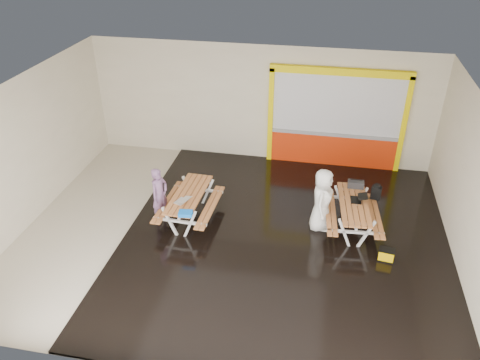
% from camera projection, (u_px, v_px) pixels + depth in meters
% --- Properties ---
extents(room, '(10.02, 8.02, 3.52)m').
position_uv_depth(room, '(232.00, 171.00, 10.43)').
color(room, beige).
rests_on(room, ground).
extents(deck, '(7.50, 7.98, 0.05)m').
position_uv_depth(deck, '(285.00, 240.00, 11.10)').
color(deck, black).
rests_on(deck, room).
extents(kiosk, '(3.88, 0.16, 3.00)m').
position_uv_depth(kiosk, '(336.00, 121.00, 13.54)').
color(kiosk, red).
rests_on(kiosk, room).
extents(picnic_table_left, '(1.36, 1.96, 0.77)m').
position_uv_depth(picnic_table_left, '(189.00, 200.00, 11.56)').
color(picnic_table_left, '#B76F39').
rests_on(picnic_table_left, deck).
extents(picnic_table_right, '(1.42, 1.98, 0.75)m').
position_uv_depth(picnic_table_right, '(353.00, 209.00, 11.22)').
color(picnic_table_right, '#B76F39').
rests_on(picnic_table_right, deck).
extents(person_left, '(0.49, 0.59, 1.39)m').
position_uv_depth(person_left, '(160.00, 195.00, 11.36)').
color(person_left, slate).
rests_on(person_left, deck).
extents(person_right, '(0.61, 0.84, 1.61)m').
position_uv_depth(person_right, '(322.00, 200.00, 11.16)').
color(person_right, white).
rests_on(person_right, deck).
extents(laptop_left, '(0.43, 0.41, 0.15)m').
position_uv_depth(laptop_left, '(183.00, 200.00, 11.12)').
color(laptop_left, silver).
rests_on(laptop_left, picnic_table_left).
extents(laptop_right, '(0.39, 0.35, 0.16)m').
position_uv_depth(laptop_right, '(358.00, 199.00, 11.21)').
color(laptop_right, black).
rests_on(laptop_right, picnic_table_right).
extents(blue_pouch, '(0.33, 0.25, 0.09)m').
position_uv_depth(blue_pouch, '(186.00, 213.00, 10.66)').
color(blue_pouch, blue).
rests_on(blue_pouch, picnic_table_left).
extents(toolbox, '(0.39, 0.20, 0.23)m').
position_uv_depth(toolbox, '(356.00, 184.00, 11.70)').
color(toolbox, black).
rests_on(toolbox, picnic_table_right).
extents(backpack, '(0.27, 0.20, 0.40)m').
position_uv_depth(backpack, '(376.00, 192.00, 11.67)').
color(backpack, black).
rests_on(backpack, picnic_table_right).
extents(dark_case, '(0.37, 0.28, 0.13)m').
position_uv_depth(dark_case, '(329.00, 223.00, 11.52)').
color(dark_case, black).
rests_on(dark_case, deck).
extents(fluke_bag, '(0.37, 0.27, 0.29)m').
position_uv_depth(fluke_bag, '(386.00, 255.00, 10.38)').
color(fluke_bag, black).
rests_on(fluke_bag, deck).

